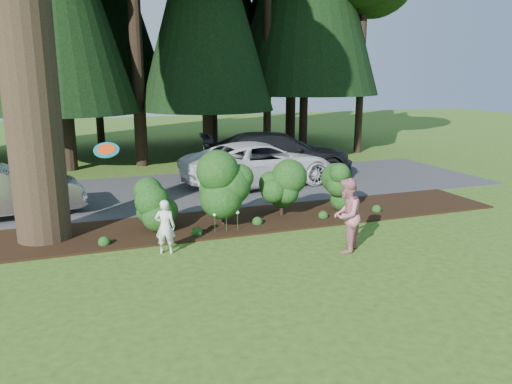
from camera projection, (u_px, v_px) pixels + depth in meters
The scene contains 10 objects.
ground at pixel (273, 265), 10.56m from camera, with size 80.00×80.00×0.00m, color #335317.
mulch_bed at pixel (228, 222), 13.53m from camera, with size 16.00×2.50×0.05m, color black.
driveway at pixel (193, 190), 17.42m from camera, with size 22.00×6.00×0.03m, color #38383A.
shrub_row at pixel (256, 193), 13.50m from camera, with size 6.53×1.60×1.61m.
lily_cluster at pixel (226, 214), 12.54m from camera, with size 0.69×0.09×0.57m.
car_white_suv at pixel (260, 164), 17.92m from camera, with size 2.60×5.64×1.57m, color white.
car_dark_suv at pixel (277, 154), 19.48m from camera, with size 2.41×5.94×1.72m, color black.
child at pixel (165, 227), 11.11m from camera, with size 0.45×0.30×1.24m, color white.
adult at pixel (346, 215), 11.18m from camera, with size 0.82×0.64×1.70m, color #C61A3D.
frisbee at pixel (106, 150), 10.33m from camera, with size 0.54×0.47×0.31m.
Camera 1 is at (-3.73, -9.21, 3.92)m, focal length 35.00 mm.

